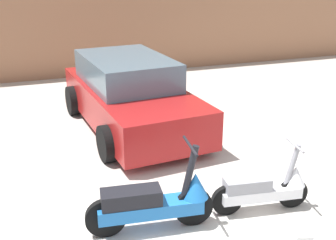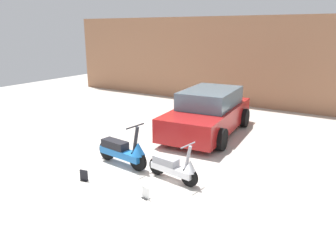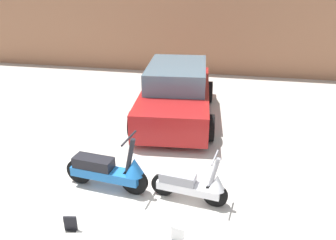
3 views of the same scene
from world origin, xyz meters
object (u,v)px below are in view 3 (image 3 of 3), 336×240
car_rear_left (176,93)px  placard_near_right_scooter (177,235)px  scooter_front_left (109,170)px  placard_near_left_scooter (71,224)px  scooter_front_right (192,184)px

car_rear_left → placard_near_right_scooter: car_rear_left is taller
scooter_front_left → placard_near_left_scooter: scooter_front_left is taller
car_rear_left → placard_near_right_scooter: size_ratio=16.62×
car_rear_left → placard_near_right_scooter: bearing=5.0°
scooter_front_left → scooter_front_right: 1.52m
scooter_front_right → placard_near_right_scooter: 1.03m
scooter_front_right → placard_near_left_scooter: bearing=-140.3°
scooter_front_right → placard_near_right_scooter: size_ratio=5.24×
scooter_front_left → placard_near_right_scooter: scooter_front_left is taller
placard_near_left_scooter → placard_near_right_scooter: (1.65, 0.08, 0.00)m
placard_near_left_scooter → placard_near_right_scooter: same height
placard_near_left_scooter → placard_near_right_scooter: size_ratio=1.00×
placard_near_right_scooter → placard_near_left_scooter: bearing=-177.1°
scooter_front_left → placard_near_left_scooter: (-0.22, -1.15, -0.29)m
scooter_front_left → scooter_front_right: scooter_front_left is taller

